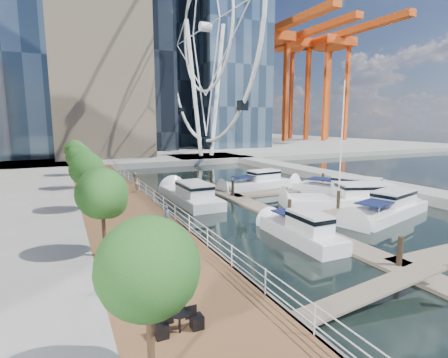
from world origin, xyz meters
TOP-DOWN VIEW (x-y plane):
  - ground at (0.00, 0.00)m, footprint 520.00×520.00m
  - boardwalk at (-9.00, 15.00)m, footprint 6.00×60.00m
  - seawall at (-6.00, 15.00)m, footprint 0.25×60.00m
  - land_far at (0.00, 102.00)m, footprint 200.00×114.00m
  - breakwater at (20.00, 20.00)m, footprint 4.00×60.00m
  - pier at (14.00, 52.00)m, footprint 14.00×12.00m
  - railing at (-6.10, 15.00)m, footprint 0.10×60.00m
  - floating_docks at (7.97, 9.98)m, footprint 16.00×34.00m
  - ferris_wheel at (14.00, 52.00)m, footprint 5.80×45.60m
  - port_cranes at (67.67, 95.67)m, footprint 40.00×52.00m
  - street_trees at (-11.40, 14.00)m, footprint 2.60×42.60m
  - cafe_tables at (-10.40, -2.00)m, footprint 2.50×13.70m
  - yacht_foreground at (11.12, 5.63)m, footprint 11.09×5.58m
  - pedestrian_near at (-7.23, 7.11)m, footprint 0.66×0.53m
  - pedestrian_mid at (-6.74, 19.97)m, footprint 0.98×1.13m
  - pedestrian_far at (-10.10, 30.48)m, footprint 1.25×0.92m
  - moored_yachts at (9.48, 10.52)m, footprint 21.56×31.10m
  - cafe_seating at (-10.64, -3.66)m, footprint 4.92×10.78m

SIDE VIEW (x-z plane):
  - ground at x=0.00m, z-range 0.00..0.00m
  - yacht_foreground at x=11.12m, z-range -1.07..1.07m
  - moored_yachts at x=9.48m, z-range -5.75..5.75m
  - floating_docks at x=7.97m, z-range -0.81..1.79m
  - boardwalk at x=-9.00m, z-range 0.00..1.00m
  - seawall at x=-6.00m, z-range 0.00..1.00m
  - land_far at x=0.00m, z-range 0.00..1.00m
  - breakwater at x=20.00m, z-range 0.00..1.00m
  - pier at x=14.00m, z-range 0.00..1.00m
  - cafe_tables at x=-10.40m, z-range 1.00..1.74m
  - railing at x=-6.10m, z-range 1.00..2.05m
  - pedestrian_near at x=-7.23m, z-range 1.00..2.58m
  - pedestrian_far at x=-10.10m, z-range 1.00..2.97m
  - pedestrian_mid at x=-6.74m, z-range 1.00..2.97m
  - cafe_seating at x=-10.64m, z-range 0.93..3.31m
  - street_trees at x=-11.40m, z-range 1.99..6.59m
  - port_cranes at x=67.67m, z-range 1.00..39.00m
  - ferris_wheel at x=14.00m, z-range 2.02..49.82m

